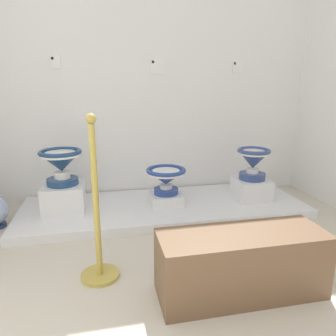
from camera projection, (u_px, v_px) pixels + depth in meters
ground_plane at (217, 313)px, 1.80m from camera, size 5.53×5.70×0.02m
wall_back at (154, 66)px, 3.41m from camera, size 3.73×0.06×2.90m
display_platform at (164, 207)px, 3.24m from camera, size 2.82×0.99×0.08m
plinth_block_broad_patterned at (64, 198)px, 3.00m from camera, size 0.37×0.39×0.27m
antique_toilet_broad_patterned at (61, 162)px, 2.92m from camera, size 0.39×0.39×0.33m
plinth_block_pale_glazed at (166, 199)px, 3.20m from camera, size 0.32×0.29×0.11m
antique_toilet_pale_glazed at (166, 177)px, 3.14m from camera, size 0.39×0.39×0.26m
plinth_block_squat_floral at (251, 189)px, 3.35m from camera, size 0.34×0.33×0.21m
antique_toilet_squat_floral at (253, 160)px, 3.27m from camera, size 0.34×0.34×0.32m
info_placard_first at (56, 62)px, 3.17m from camera, size 0.09×0.01×0.12m
info_placard_second at (157, 66)px, 3.38m from camera, size 0.14×0.01×0.16m
info_placard_third at (238, 67)px, 3.57m from camera, size 0.13×0.01×0.13m
stanchion_post_near_left at (98, 231)px, 2.05m from camera, size 0.26×0.26×1.09m
museum_bench at (241, 264)px, 1.92m from camera, size 1.01×0.36×0.40m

